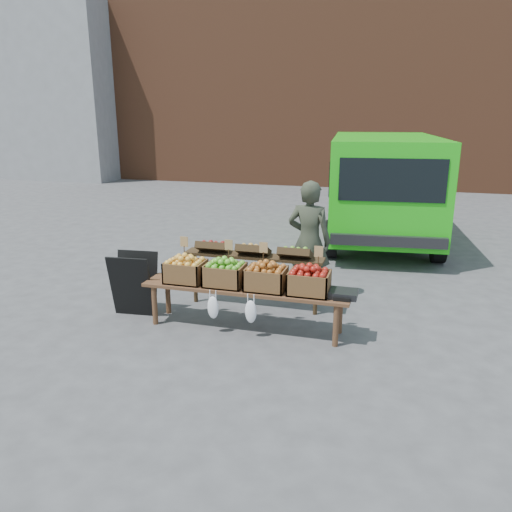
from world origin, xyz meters
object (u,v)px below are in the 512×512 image
(chalkboard_sign, at_px, (134,284))
(display_bench, at_px, (245,308))
(crate_russet_pears, at_px, (225,275))
(weighing_scale, at_px, (343,294))
(crate_red_apples, at_px, (266,279))
(back_table, at_px, (253,274))
(vendor, at_px, (309,241))
(crate_green_apples, at_px, (309,283))
(delivery_van, at_px, (382,190))
(crate_golden_apples, at_px, (186,271))

(chalkboard_sign, relative_size, display_bench, 0.33)
(crate_russet_pears, bearing_deg, weighing_scale, 0.00)
(crate_russet_pears, relative_size, crate_red_apples, 1.00)
(back_table, distance_m, weighing_scale, 1.53)
(back_table, height_order, crate_russet_pears, back_table)
(vendor, distance_m, crate_green_apples, 1.35)
(delivery_van, height_order, chalkboard_sign, delivery_van)
(delivery_van, distance_m, crate_green_apples, 5.42)
(crate_russet_pears, distance_m, crate_red_apples, 0.55)
(back_table, bearing_deg, crate_green_apples, -37.85)
(crate_red_apples, relative_size, weighing_scale, 1.47)
(chalkboard_sign, bearing_deg, vendor, 24.83)
(back_table, height_order, crate_red_apples, back_table)
(vendor, relative_size, crate_red_apples, 3.60)
(vendor, xyz_separation_m, chalkboard_sign, (-2.20, -1.29, -0.45))
(delivery_van, height_order, crate_golden_apples, delivery_van)
(display_bench, relative_size, crate_red_apples, 5.40)
(display_bench, distance_m, crate_red_apples, 0.51)
(crate_golden_apples, xyz_separation_m, crate_russet_pears, (0.55, 0.00, 0.00))
(crate_golden_apples, distance_m, crate_green_apples, 1.65)
(back_table, relative_size, display_bench, 0.78)
(vendor, xyz_separation_m, back_table, (-0.68, -0.59, -0.38))
(back_table, xyz_separation_m, display_bench, (0.10, -0.72, -0.24))
(crate_golden_apples, bearing_deg, crate_russet_pears, 0.00)
(back_table, xyz_separation_m, crate_golden_apples, (-0.72, -0.72, 0.19))
(vendor, xyz_separation_m, weighing_scale, (0.67, -1.31, -0.29))
(vendor, relative_size, crate_russet_pears, 3.60)
(back_table, bearing_deg, crate_red_apples, -62.39)
(weighing_scale, bearing_deg, crate_russet_pears, 180.00)
(display_bench, xyz_separation_m, crate_green_apples, (0.82, 0.00, 0.42))
(chalkboard_sign, relative_size, crate_green_apples, 1.79)
(back_table, relative_size, crate_red_apples, 4.20)
(crate_golden_apples, bearing_deg, weighing_scale, 0.00)
(crate_golden_apples, xyz_separation_m, weighing_scale, (2.08, 0.00, -0.10))
(delivery_van, xyz_separation_m, weighing_scale, (-0.20, -5.37, -0.52))
(crate_russet_pears, bearing_deg, back_table, 76.46)
(delivery_van, distance_m, chalkboard_sign, 6.20)
(display_bench, relative_size, crate_golden_apples, 5.40)
(chalkboard_sign, xyz_separation_m, crate_red_apples, (1.90, -0.03, 0.26))
(vendor, height_order, crate_russet_pears, vendor)
(chalkboard_sign, height_order, weighing_scale, chalkboard_sign)
(crate_red_apples, bearing_deg, back_table, 117.61)
(crate_russet_pears, bearing_deg, chalkboard_sign, 178.80)
(display_bench, distance_m, crate_russet_pears, 0.51)
(vendor, distance_m, back_table, 0.98)
(vendor, bearing_deg, crate_golden_apples, 49.54)
(back_table, bearing_deg, delivery_van, 71.58)
(vendor, distance_m, crate_red_apples, 1.36)
(weighing_scale, bearing_deg, chalkboard_sign, 179.44)
(vendor, height_order, weighing_scale, vendor)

